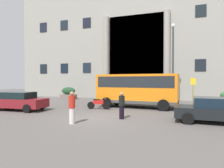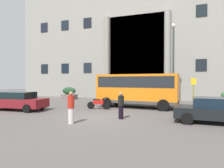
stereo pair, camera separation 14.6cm
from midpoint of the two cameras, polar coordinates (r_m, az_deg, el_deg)
The scene contains 14 objects.
ground_plane at distance 12.17m, azimuth -3.58°, elevation -10.36°, with size 80.00×64.00×0.12m, color #5A5552.
office_building_facade at distance 29.71m, azimuth 9.86°, elevation 14.65°, with size 35.82×9.63×18.73m.
orange_minibus at distance 16.85m, azimuth 7.78°, elevation -1.15°, with size 7.01×3.09×2.88m.
bus_stop_sign at distance 18.71m, azimuth 23.26°, elevation -1.36°, with size 0.44×0.08×2.57m.
hedge_planter_far_east at distance 21.33m, azimuth 14.17°, elevation -3.38°, with size 1.58×0.84×1.49m.
hedge_planter_far_west at distance 24.97m, azimuth -12.49°, elevation -2.72°, with size 1.96×0.88×1.52m.
parked_sedan_far at distance 12.11m, azimuth 28.85°, elevation -6.81°, with size 4.46×2.23×1.40m.
parked_hatchback_near at distance 16.91m, azimuth -26.03°, elevation -4.51°, with size 4.71×2.22×1.45m.
motorcycle_far_end at distance 15.81m, azimuth -3.91°, elevation -5.85°, with size 1.92×0.55×0.89m.
motorcycle_near_kerb at distance 14.32m, azimuth 25.41°, elevation -6.64°, with size 2.01×0.61×0.89m.
scooter_by_planter at distance 18.40m, azimuth -21.15°, elevation -4.95°, with size 1.90×0.65×0.89m.
pedestrian_man_crossing at distance 10.67m, azimuth -11.71°, elevation -6.83°, with size 0.36×0.36×1.75m.
pedestrian_woman_dark_dress at distance 11.77m, azimuth 3.03°, elevation -6.42°, with size 0.36×0.36×1.63m.
lamppost_plaza_centre at distance 19.98m, azimuth 17.97°, elevation 7.47°, with size 0.40×0.40×7.95m.
Camera 2 is at (4.64, -11.00, 2.33)m, focal length 30.75 mm.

